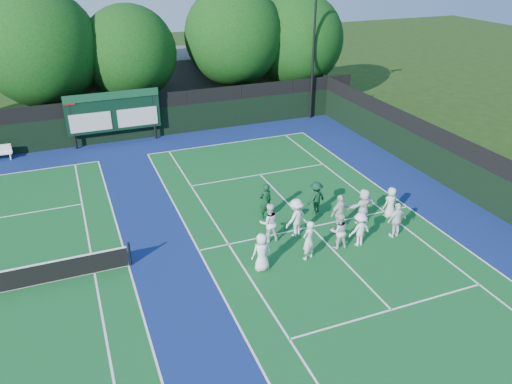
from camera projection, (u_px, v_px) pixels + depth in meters
name	position (u px, v px, depth m)	size (l,w,h in m)	color
ground	(321.00, 238.00, 22.73)	(120.00, 120.00, 0.00)	#19320D
court_apron	(187.00, 253.00, 21.59)	(34.00, 32.00, 0.01)	navy
near_court	(311.00, 227.00, 23.56)	(11.05, 23.85, 0.01)	#115422
back_fence	(129.00, 121.00, 33.45)	(34.00, 0.08, 3.00)	black
divider_fence_right	(467.00, 172.00, 25.92)	(0.08, 32.00, 3.00)	black
scoreboard	(113.00, 112.00, 32.40)	(6.00, 0.21, 3.55)	black
clubhouse	(162.00, 79.00, 41.13)	(18.00, 6.00, 4.00)	#525257
light_pole_right	(314.00, 33.00, 35.43)	(1.20, 0.30, 10.12)	black
tree_b	(43.00, 51.00, 33.00)	(7.75, 7.75, 9.69)	black
tree_c	(131.00, 55.00, 35.18)	(6.63, 6.63, 8.44)	black
tree_d	(236.00, 38.00, 37.44)	(7.38, 7.38, 9.51)	black
tree_e	(297.00, 42.00, 39.43)	(7.37, 7.37, 8.89)	black
tennis_ball_1	(369.00, 205.00, 25.44)	(0.07, 0.07, 0.07)	#ACC817
tennis_ball_3	(256.00, 244.00, 22.18)	(0.07, 0.07, 0.07)	#ACC817
tennis_ball_4	(315.00, 191.00, 26.95)	(0.07, 0.07, 0.07)	#ACC817
tennis_ball_5	(356.00, 230.00, 23.25)	(0.07, 0.07, 0.07)	#ACC817
player_front_0	(262.00, 252.00, 20.15)	(0.82, 0.53, 1.68)	white
player_front_1	(309.00, 240.00, 20.84)	(0.66, 0.43, 1.81)	white
player_front_2	(339.00, 231.00, 21.66)	(0.81, 0.63, 1.66)	silver
player_front_3	(360.00, 229.00, 21.85)	(1.03, 0.59, 1.59)	white
player_front_4	(397.00, 220.00, 22.46)	(1.00, 0.42, 1.70)	white
player_back_0	(269.00, 222.00, 22.12)	(0.90, 0.70, 1.85)	white
player_back_1	(296.00, 218.00, 22.53)	(1.19, 0.68, 1.84)	white
player_back_2	(340.00, 213.00, 22.90)	(1.08, 0.45, 1.85)	silver
player_back_3	(363.00, 206.00, 23.58)	(1.64, 0.52, 1.77)	white
player_back_4	(391.00, 202.00, 24.14)	(0.76, 0.50, 1.56)	silver
coach_left	(265.00, 201.00, 23.96)	(0.67, 0.44, 1.82)	#0E351D
coach_right	(316.00, 198.00, 24.38)	(1.10, 0.64, 1.71)	#0E351F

